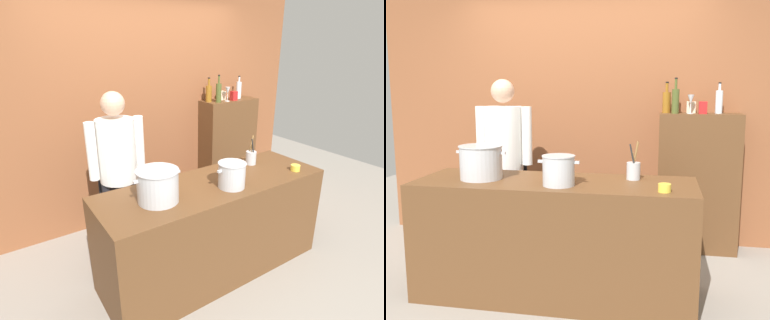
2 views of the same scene
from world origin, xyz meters
The scene contains 15 objects.
ground_plane centered at (0.00, 0.00, 0.00)m, with size 8.00×8.00×0.00m, color gray.
brick_back_panel centered at (0.00, 1.40, 1.50)m, with size 4.40×0.10×3.00m, color brown.
prep_counter centered at (0.00, 0.00, 0.45)m, with size 2.09×0.70×0.90m, color brown.
bar_cabinet centered at (1.13, 1.19, 0.67)m, with size 0.76×0.32×1.34m, color brown.
chef centered at (-0.63, 0.65, 0.96)m, with size 0.53×0.36×1.66m.
stockpot_large centered at (-0.57, -0.02, 1.03)m, with size 0.39×0.33×0.26m.
stockpot_small centered at (0.07, -0.14, 1.01)m, with size 0.30×0.24×0.22m.
utensil_crock centered at (0.57, 0.16, 0.97)m, with size 0.10×0.10×0.29m.
butter_jar centered at (0.80, -0.20, 0.93)m, with size 0.09×0.09×0.06m, color yellow.
wine_bottle_amber centered at (0.81, 1.21, 1.45)m, with size 0.08×0.08×0.30m.
wine_bottle_clear centered at (1.29, 1.20, 1.46)m, with size 0.07×0.07×0.29m.
wine_bottle_olive centered at (0.89, 1.11, 1.47)m, with size 0.07×0.07×0.33m.
wine_glass_tall centered at (1.03, 1.11, 1.47)m, with size 0.06×0.06×0.18m.
spice_tin_red centered at (1.14, 1.12, 1.40)m, with size 0.07×0.07×0.11m, color red.
spice_tin_cream centered at (1.04, 1.24, 1.40)m, with size 0.08×0.08×0.11m, color beige.
Camera 1 is at (-1.56, -1.98, 2.05)m, focal length 29.61 mm.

